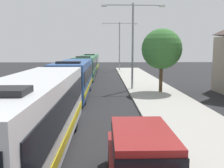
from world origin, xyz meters
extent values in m
cube|color=silver|center=(-1.30, 11.65, 1.70)|extent=(2.50, 11.21, 2.70)
cube|color=black|center=(-0.03, 11.65, 2.05)|extent=(0.04, 10.31, 1.00)
cube|color=gold|center=(-0.02, 11.65, 0.90)|extent=(0.03, 10.65, 0.36)
cylinder|color=black|center=(-0.20, 14.74, 0.50)|extent=(0.28, 1.00, 1.00)
cylinder|color=black|center=(-2.40, 14.74, 0.50)|extent=(0.28, 1.00, 1.00)
cube|color=#284C8C|center=(-1.30, 24.08, 1.70)|extent=(2.50, 10.87, 2.70)
cube|color=black|center=(-0.03, 24.08, 2.05)|extent=(0.04, 10.00, 1.00)
cube|color=black|center=(-2.57, 24.08, 2.05)|extent=(0.04, 10.00, 1.00)
cube|color=black|center=(-1.30, 18.63, 2.00)|extent=(2.30, 0.04, 1.20)
cube|color=gold|center=(-0.02, 24.08, 0.90)|extent=(0.03, 10.33, 0.36)
cube|color=black|center=(-1.30, 20.82, 3.13)|extent=(1.75, 0.90, 0.16)
cylinder|color=black|center=(-0.20, 20.71, 0.50)|extent=(0.28, 1.00, 1.00)
cylinder|color=black|center=(-2.40, 20.71, 0.50)|extent=(0.28, 1.00, 1.00)
cylinder|color=black|center=(-0.20, 27.07, 0.50)|extent=(0.28, 1.00, 1.00)
cylinder|color=black|center=(-2.40, 27.07, 0.50)|extent=(0.28, 1.00, 1.00)
cube|color=#33724C|center=(-1.30, 36.70, 1.70)|extent=(2.50, 11.20, 2.70)
cube|color=black|center=(-0.03, 36.70, 2.05)|extent=(0.04, 10.30, 1.00)
cube|color=black|center=(-2.57, 36.70, 2.05)|extent=(0.04, 10.30, 1.00)
cube|color=black|center=(-1.30, 31.08, 2.00)|extent=(2.30, 0.04, 1.20)
cube|color=black|center=(-0.02, 36.70, 0.90)|extent=(0.03, 10.64, 0.36)
cube|color=black|center=(-1.30, 33.34, 3.13)|extent=(1.75, 0.90, 0.16)
cylinder|color=black|center=(-0.20, 33.22, 0.50)|extent=(0.28, 1.00, 1.00)
cylinder|color=black|center=(-2.40, 33.22, 0.50)|extent=(0.28, 1.00, 1.00)
cylinder|color=black|center=(-0.20, 39.78, 0.50)|extent=(0.28, 1.00, 1.00)
cylinder|color=black|center=(-2.40, 39.78, 0.50)|extent=(0.28, 1.00, 1.00)
cube|color=#33724C|center=(-1.30, 49.47, 1.70)|extent=(2.50, 12.38, 2.70)
cube|color=black|center=(-0.03, 49.47, 2.05)|extent=(0.04, 11.39, 1.00)
cube|color=black|center=(-2.57, 49.47, 2.05)|extent=(0.04, 11.39, 1.00)
cube|color=black|center=(-1.30, 43.26, 2.00)|extent=(2.30, 0.04, 1.20)
cube|color=gold|center=(-0.02, 49.47, 0.90)|extent=(0.03, 11.76, 0.36)
cube|color=black|center=(-1.30, 45.75, 3.13)|extent=(1.75, 0.90, 0.16)
cylinder|color=black|center=(-0.20, 45.63, 0.50)|extent=(0.28, 1.00, 1.00)
cylinder|color=black|center=(-2.40, 45.63, 0.50)|extent=(0.28, 1.00, 1.00)
cylinder|color=black|center=(-0.20, 52.87, 0.50)|extent=(0.28, 1.00, 1.00)
cylinder|color=black|center=(-2.40, 52.87, 0.50)|extent=(0.28, 1.00, 1.00)
cube|color=maroon|center=(2.40, 9.05, 1.50)|extent=(1.62, 2.80, 0.80)
cube|color=black|center=(2.40, 9.05, 1.50)|extent=(1.66, 2.90, 0.44)
cylinder|color=black|center=(1.58, 10.40, 0.35)|extent=(0.22, 0.70, 0.70)
cylinder|color=black|center=(3.22, 10.40, 0.35)|extent=(0.22, 0.70, 0.70)
cylinder|color=gray|center=(4.10, 27.31, 4.33)|extent=(0.20, 0.20, 8.35)
cylinder|color=gray|center=(2.70, 27.31, 8.30)|extent=(2.81, 0.10, 0.10)
cube|color=silver|center=(1.29, 27.31, 8.22)|extent=(0.56, 0.28, 0.16)
cylinder|color=gray|center=(5.50, 27.31, 8.30)|extent=(2.81, 0.10, 0.10)
cube|color=silver|center=(6.91, 27.31, 8.22)|extent=(0.56, 0.28, 0.16)
cylinder|color=gray|center=(4.10, 50.03, 4.59)|extent=(0.20, 0.20, 8.88)
cylinder|color=gray|center=(2.60, 50.03, 8.83)|extent=(2.99, 0.10, 0.10)
cube|color=silver|center=(1.11, 50.03, 8.75)|extent=(0.56, 0.28, 0.16)
cylinder|color=gray|center=(5.60, 50.03, 8.83)|extent=(2.99, 0.10, 0.10)
cube|color=silver|center=(7.09, 50.03, 8.75)|extent=(0.56, 0.28, 0.16)
cylinder|color=#4C3823|center=(6.55, 25.37, 1.39)|extent=(0.32, 0.32, 2.48)
sphere|color=#387033|center=(6.55, 25.37, 4.11)|extent=(3.69, 3.69, 3.69)
camera|label=1|loc=(1.38, 2.46, 4.11)|focal=40.10mm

